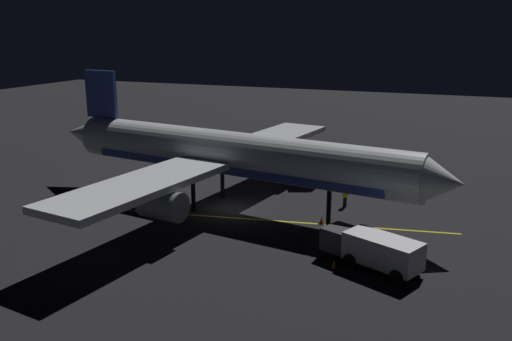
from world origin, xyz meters
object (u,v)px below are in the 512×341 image
Objects in this scene: airliner at (227,155)px; baggage_truck at (373,250)px; catering_truck at (305,168)px; ground_crew_worker at (345,197)px; traffic_cone_near_left at (334,265)px; traffic_cone_near_right at (322,220)px; traffic_cone_under_wing at (330,195)px.

baggage_truck is (7.26, 13.38, -3.35)m from airliner.
catering_truck reaches higher than baggage_truck.
traffic_cone_near_left is at bearing 9.80° from ground_crew_worker.
traffic_cone_near_right is at bearing 84.64° from airliner.
airliner is at bearing -126.68° from traffic_cone_near_left.
traffic_cone_near_left is 1.00× the size of traffic_cone_under_wing.
airliner is 14.56m from traffic_cone_near_left.
baggage_truck reaches higher than ground_crew_worker.
catering_truck reaches higher than traffic_cone_near_left.
traffic_cone_under_wing is (4.63, 3.76, -1.00)m from catering_truck.
baggage_truck is 12.39× the size of traffic_cone_near_left.
traffic_cone_under_wing is (-5.96, 7.27, -4.27)m from airliner.
traffic_cone_near_right is at bearing -142.02° from baggage_truck.
baggage_truck is at bearing 115.72° from traffic_cone_near_left.
traffic_cone_near_right is at bearing 22.95° from catering_truck.
baggage_truck reaches higher than traffic_cone_under_wing.
traffic_cone_near_left is 8.06m from traffic_cone_near_right.
traffic_cone_near_right is (-7.54, -2.85, 0.00)m from traffic_cone_near_left.
airliner is 67.64× the size of traffic_cone_near_left.
traffic_cone_near_right is (11.38, 4.82, -1.00)m from catering_truck.
baggage_truck reaches higher than traffic_cone_near_left.
traffic_cone_under_wing is (-2.08, -1.79, -0.64)m from ground_crew_worker.
ground_crew_worker is (6.71, 5.55, -0.37)m from catering_truck.
airliner is at bearing -95.36° from traffic_cone_near_right.
ground_crew_worker is 3.16× the size of traffic_cone_near_right.
airliner is 15.58m from baggage_truck.
airliner reaches higher than traffic_cone_near_right.
traffic_cone_near_left and traffic_cone_under_wing have the same top height.
catering_truck is at bearing -151.06° from baggage_truck.
catering_truck reaches higher than ground_crew_worker.
traffic_cone_under_wing is at bearing -171.11° from traffic_cone_near_right.
catering_truck is 8.71m from ground_crew_worker.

